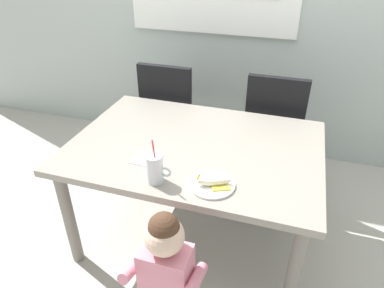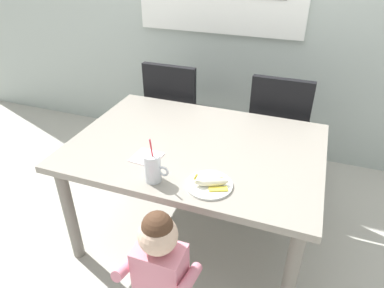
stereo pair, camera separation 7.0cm
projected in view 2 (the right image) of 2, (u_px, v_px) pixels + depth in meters
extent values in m
plane|color=#B7B2A8|center=(195.00, 233.00, 2.40)|extent=(24.00, 24.00, 0.00)
cube|color=gray|center=(196.00, 147.00, 2.03)|extent=(1.45, 1.03, 0.04)
cylinder|color=slate|center=(70.00, 214.00, 2.06)|extent=(0.07, 0.07, 0.69)
cylinder|color=slate|center=(290.00, 278.00, 1.68)|extent=(0.07, 0.07, 0.69)
cylinder|color=slate|center=(138.00, 144.00, 2.76)|extent=(0.07, 0.07, 0.69)
cylinder|color=slate|center=(305.00, 177.00, 2.38)|extent=(0.07, 0.07, 0.69)
cube|color=black|center=(180.00, 116.00, 2.95)|extent=(0.44, 0.44, 0.06)
cube|color=black|center=(170.00, 96.00, 2.65)|extent=(0.42, 0.05, 0.48)
cylinder|color=black|center=(207.00, 134.00, 3.17)|extent=(0.04, 0.04, 0.42)
cylinder|color=black|center=(169.00, 127.00, 3.28)|extent=(0.04, 0.04, 0.42)
cylinder|color=black|center=(193.00, 155.00, 2.87)|extent=(0.04, 0.04, 0.42)
cylinder|color=black|center=(152.00, 147.00, 2.98)|extent=(0.04, 0.04, 0.42)
cube|color=black|center=(279.00, 132.00, 2.71)|extent=(0.44, 0.44, 0.06)
cube|color=black|center=(279.00, 111.00, 2.41)|extent=(0.42, 0.05, 0.48)
cylinder|color=black|center=(301.00, 150.00, 2.94)|extent=(0.04, 0.04, 0.42)
cylinder|color=black|center=(256.00, 142.00, 3.05)|extent=(0.04, 0.04, 0.42)
cylinder|color=black|center=(296.00, 175.00, 2.63)|extent=(0.04, 0.04, 0.42)
cylinder|color=black|center=(247.00, 165.00, 2.74)|extent=(0.04, 0.04, 0.42)
cube|color=pink|center=(161.00, 273.00, 1.53)|extent=(0.22, 0.15, 0.30)
sphere|color=beige|center=(158.00, 235.00, 1.41)|extent=(0.17, 0.17, 0.17)
sphere|color=#472D1E|center=(157.00, 227.00, 1.39)|extent=(0.13, 0.13, 0.13)
cylinder|color=pink|center=(130.00, 263.00, 1.54)|extent=(0.05, 0.24, 0.13)
cylinder|color=pink|center=(188.00, 281.00, 1.46)|extent=(0.05, 0.24, 0.13)
cylinder|color=silver|center=(153.00, 168.00, 1.69)|extent=(0.08, 0.08, 0.15)
cylinder|color=white|center=(153.00, 173.00, 1.70)|extent=(0.07, 0.07, 0.08)
torus|color=silver|center=(163.00, 171.00, 1.67)|extent=(0.06, 0.01, 0.06)
cylinder|color=#E5333F|center=(153.00, 157.00, 1.64)|extent=(0.01, 0.04, 0.22)
cylinder|color=white|center=(209.00, 185.00, 1.68)|extent=(0.23, 0.23, 0.01)
ellipsoid|color=#F4EAC6|center=(211.00, 182.00, 1.66)|extent=(0.17, 0.11, 0.04)
cube|color=yellow|center=(218.00, 189.00, 1.64)|extent=(0.10, 0.06, 0.01)
cube|color=yellow|center=(214.00, 180.00, 1.70)|extent=(0.10, 0.06, 0.01)
cylinder|color=yellow|center=(196.00, 177.00, 1.64)|extent=(0.03, 0.02, 0.03)
cube|color=silver|center=(147.00, 157.00, 1.90)|extent=(0.16, 0.16, 0.00)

